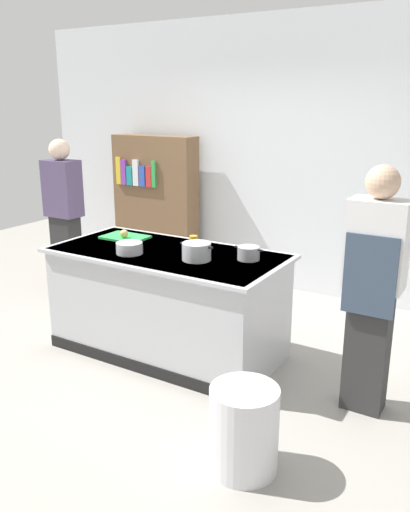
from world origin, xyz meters
The scene contains 13 objects.
ground_plane centered at (0.00, 0.00, 0.00)m, with size 10.00×10.00×0.00m, color #9E9991.
back_wall centered at (0.00, 2.10, 1.50)m, with size 6.40×0.12×3.00m, color silver.
counter_island centered at (0.00, 0.00, 0.47)m, with size 1.98×0.98×0.90m.
cutting_board centered at (-0.58, 0.17, 0.91)m, with size 0.40×0.28×0.02m, color green.
onion centered at (-0.55, 0.12, 0.96)m, with size 0.08×0.08×0.08m, color tan.
stock_pot centered at (0.34, -0.07, 0.97)m, with size 0.29×0.23×0.14m.
sauce_pan centered at (0.68, 0.14, 0.95)m, with size 0.24×0.18×0.11m.
mixing_bowl centered at (-0.23, -0.20, 0.95)m, with size 0.22×0.22×0.09m, color #B7BABF.
juice_cup centered at (0.11, 0.24, 0.95)m, with size 0.07×0.07×0.10m, color yellow.
trash_bin centered at (1.27, -1.04, 0.26)m, with size 0.41×0.41×0.53m, color silver.
person_chef centered at (1.69, -0.02, 0.91)m, with size 0.38×0.25×1.72m.
person_guest centered at (-1.76, 0.58, 0.91)m, with size 0.38×0.24×1.72m.
bookshelf centered at (-1.43, 1.80, 0.85)m, with size 1.10×0.31×1.70m.
Camera 1 is at (2.47, -3.47, 2.11)m, focal length 37.45 mm.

